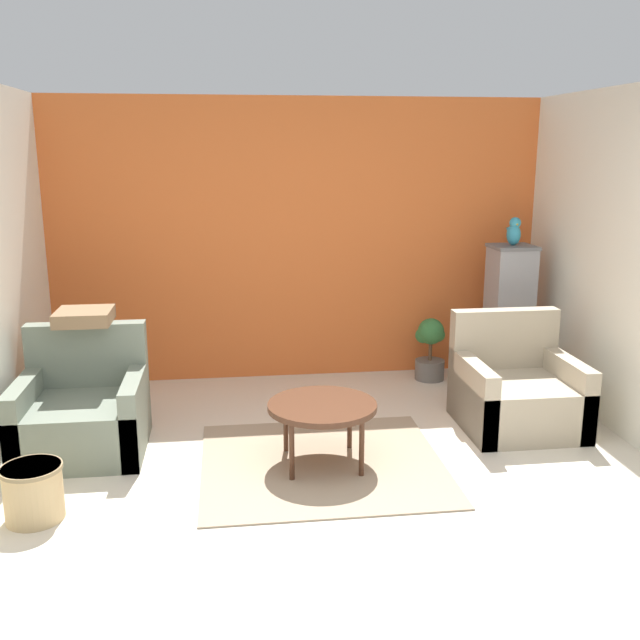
{
  "coord_description": "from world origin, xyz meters",
  "views": [
    {
      "loc": [
        -0.66,
        -3.52,
        2.13
      ],
      "look_at": [
        0.0,
        1.52,
        0.91
      ],
      "focal_mm": 40.0,
      "sensor_mm": 36.0,
      "label": 1
    }
  ],
  "objects": [
    {
      "name": "ground_plane",
      "position": [
        0.0,
        0.0,
        0.0
      ],
      "size": [
        20.0,
        20.0,
        0.0
      ],
      "primitive_type": "plane",
      "color": "beige",
      "rests_on": "ground"
    },
    {
      "name": "wall_back_accent",
      "position": [
        0.0,
        3.06,
        1.29
      ],
      "size": [
        4.63,
        0.06,
        2.59
      ],
      "color": "orange",
      "rests_on": "ground_plane"
    },
    {
      "name": "wall_right",
      "position": [
        2.29,
        1.52,
        1.29
      ],
      "size": [
        0.06,
        3.03,
        2.59
      ],
      "color": "silver",
      "rests_on": "ground_plane"
    },
    {
      "name": "area_rug",
      "position": [
        -0.05,
        1.01,
        0.01
      ],
      "size": [
        1.66,
        1.54,
        0.01
      ],
      "color": "gray",
      "rests_on": "ground_plane"
    },
    {
      "name": "coffee_table",
      "position": [
        -0.05,
        1.01,
        0.41
      ],
      "size": [
        0.75,
        0.75,
        0.45
      ],
      "color": "#472819",
      "rests_on": "ground_plane"
    },
    {
      "name": "armchair_left",
      "position": [
        -1.72,
        1.47,
        0.27
      ],
      "size": [
        0.87,
        0.84,
        0.87
      ],
      "color": "slate",
      "rests_on": "ground_plane"
    },
    {
      "name": "armchair_right",
      "position": [
        1.55,
        1.51,
        0.27
      ],
      "size": [
        0.87,
        0.84,
        0.87
      ],
      "color": "tan",
      "rests_on": "ground_plane"
    },
    {
      "name": "birdcage",
      "position": [
        1.88,
        2.54,
        0.6
      ],
      "size": [
        0.55,
        0.55,
        1.29
      ],
      "color": "slate",
      "rests_on": "ground_plane"
    },
    {
      "name": "parrot",
      "position": [
        1.88,
        2.55,
        1.4
      ],
      "size": [
        0.12,
        0.21,
        0.26
      ],
      "color": "teal",
      "rests_on": "birdcage"
    },
    {
      "name": "potted_plant",
      "position": [
        1.2,
        2.73,
        0.31
      ],
      "size": [
        0.28,
        0.28,
        0.59
      ],
      "color": "#66605B",
      "rests_on": "ground_plane"
    },
    {
      "name": "wicker_basket",
      "position": [
        -1.83,
        0.49,
        0.18
      ],
      "size": [
        0.35,
        0.35,
        0.33
      ],
      "color": "tan",
      "rests_on": "ground_plane"
    },
    {
      "name": "throw_pillow",
      "position": [
        -1.72,
        1.78,
        0.92
      ],
      "size": [
        0.4,
        0.4,
        0.1
      ],
      "color": "#846647",
      "rests_on": "armchair_left"
    }
  ]
}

